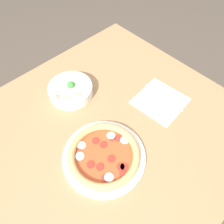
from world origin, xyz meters
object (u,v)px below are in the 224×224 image
at_px(fork, 156,104).
at_px(knife, 165,99).
at_px(bowl, 71,90).
at_px(pizza, 104,155).

bearing_deg(fork, knife, -96.26).
relative_size(bowl, knife, 0.94).
bearing_deg(knife, bowl, 43.21).
bearing_deg(pizza, bowl, 72.91).
xyz_separation_m(pizza, knife, (0.36, 0.01, -0.01)).
relative_size(pizza, fork, 1.66).
distance_m(pizza, bowl, 0.32).
bearing_deg(pizza, knife, 2.37).
height_order(bowl, fork, bowl).
bearing_deg(pizza, fork, 3.98).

